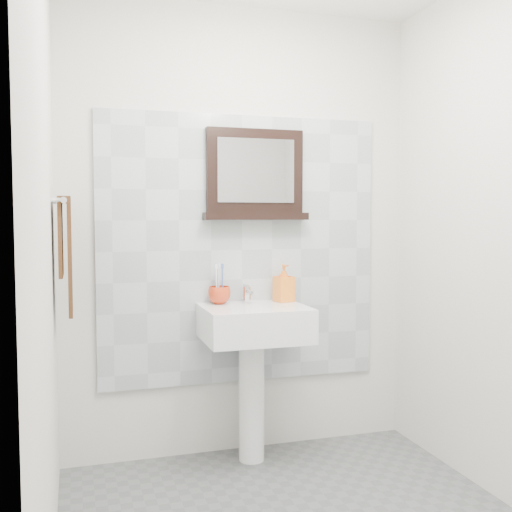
% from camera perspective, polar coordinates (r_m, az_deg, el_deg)
% --- Properties ---
extents(back_wall, '(2.00, 0.01, 2.50)m').
position_cam_1_polar(back_wall, '(3.38, -1.44, 2.30)').
color(back_wall, silver).
rests_on(back_wall, ground).
extents(left_wall, '(0.01, 2.20, 2.50)m').
position_cam_1_polar(left_wall, '(2.16, -19.45, 1.26)').
color(left_wall, silver).
rests_on(left_wall, ground).
extents(splashback, '(1.60, 0.02, 1.50)m').
position_cam_1_polar(splashback, '(3.38, -1.38, 0.60)').
color(splashback, '#ABB5BA').
rests_on(splashback, back_wall).
extents(pedestal_sink, '(0.55, 0.44, 0.96)m').
position_cam_1_polar(pedestal_sink, '(3.24, -0.20, -8.01)').
color(pedestal_sink, white).
rests_on(pedestal_sink, ground).
extents(toothbrush_cup, '(0.14, 0.14, 0.10)m').
position_cam_1_polar(toothbrush_cup, '(3.28, -3.51, -3.74)').
color(toothbrush_cup, red).
rests_on(toothbrush_cup, pedestal_sink).
extents(toothbrushes, '(0.05, 0.04, 0.21)m').
position_cam_1_polar(toothbrushes, '(3.28, -3.58, -2.43)').
color(toothbrushes, white).
rests_on(toothbrushes, toothbrush_cup).
extents(soap_dispenser, '(0.11, 0.11, 0.21)m').
position_cam_1_polar(soap_dispenser, '(3.36, 2.66, -2.58)').
color(soap_dispenser, '#FF571E').
rests_on(soap_dispenser, pedestal_sink).
extents(framed_mirror, '(0.59, 0.11, 0.50)m').
position_cam_1_polar(framed_mirror, '(3.37, -0.11, 7.52)').
color(framed_mirror, black).
rests_on(framed_mirror, back_wall).
extents(towel_bar, '(0.07, 0.40, 0.03)m').
position_cam_1_polar(towel_bar, '(2.94, -17.86, 4.99)').
color(towel_bar, silver).
rests_on(towel_bar, left_wall).
extents(hand_towel, '(0.06, 0.30, 0.55)m').
position_cam_1_polar(hand_towel, '(2.94, -17.64, 0.90)').
color(hand_towel, '#321D0E').
rests_on(hand_towel, towel_bar).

